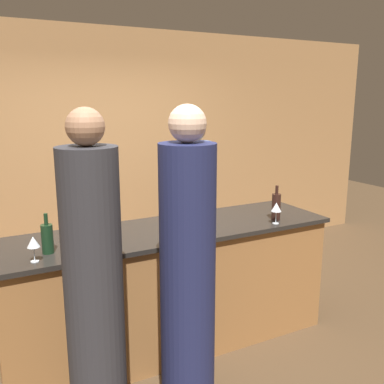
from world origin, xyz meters
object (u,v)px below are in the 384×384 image
guest_1 (94,300)px  wine_bottle_0 (276,206)px  guest_0 (188,282)px  wine_bottle_1 (47,238)px  bartender (194,215)px

guest_1 → wine_bottle_0: guest_1 is taller
guest_0 → guest_1: (-0.56, 0.05, -0.00)m
wine_bottle_1 → wine_bottle_0: bearing=-2.1°
wine_bottle_1 → guest_1: bearing=-78.4°
guest_1 → wine_bottle_1: bearing=101.6°
bartender → guest_0: guest_0 is taller
guest_0 → guest_1: 0.56m
bartender → guest_1: bearing=46.9°
guest_1 → guest_0: bearing=-4.7°
bartender → wine_bottle_1: bartender is taller
guest_1 → wine_bottle_1: size_ratio=7.25×
bartender → guest_1: guest_1 is taller
bartender → wine_bottle_1: bearing=29.4°
wine_bottle_1 → guest_0: bearing=-45.2°
bartender → wine_bottle_0: size_ratio=6.17×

